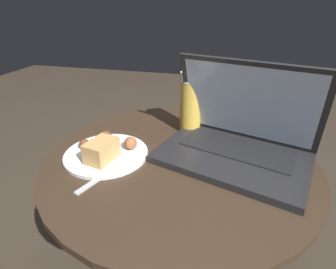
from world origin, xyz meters
name	(u,v)px	position (x,y,z in m)	size (l,w,h in m)	color
table	(179,194)	(0.00, 0.00, 0.41)	(0.72, 0.72, 0.55)	black
napkin	(108,150)	(-0.20, -0.02, 0.55)	(0.17, 0.15, 0.00)	#B7332D
laptop	(237,139)	(0.15, 0.04, 0.60)	(0.43, 0.34, 0.25)	#232326
beer_glass	(190,103)	(0.00, 0.16, 0.64)	(0.07, 0.07, 0.19)	gold
snack_plate	(106,151)	(-0.19, -0.05, 0.56)	(0.22, 0.22, 0.06)	white
fork	(109,172)	(-0.15, -0.12, 0.55)	(0.07, 0.17, 0.00)	silver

